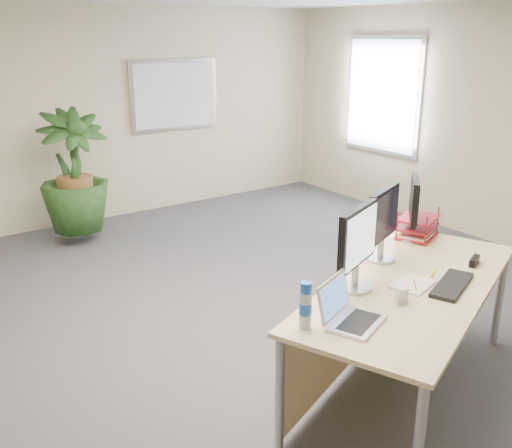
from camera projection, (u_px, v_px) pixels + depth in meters
floor at (282, 346)px, 4.49m from camera, size 8.00×8.00×0.00m
back_wall at (89, 117)px, 7.16m from camera, size 7.00×0.04×2.70m
whiteboard at (175, 95)px, 7.73m from camera, size 1.30×0.04×0.95m
window at (382, 96)px, 7.68m from camera, size 0.04×1.30×1.55m
desk at (392, 303)px, 3.80m from camera, size 2.30×1.62×0.81m
floor_plant at (75, 180)px, 6.53m from camera, size 0.89×0.89×1.50m
monitor_left at (357, 243)px, 3.50m from camera, size 0.46×0.22×0.54m
monitor_right at (383, 220)px, 3.97m from camera, size 0.45×0.21×0.52m
monitor_dark at (414, 205)px, 4.37m from camera, size 0.35×0.33×0.49m
laptop at (347, 312)px, 3.17m from camera, size 0.42×0.40×0.24m
keyboard at (452, 285)px, 3.62m from camera, size 0.50×0.33×0.03m
coffee_mug at (401, 294)px, 3.41m from camera, size 0.12×0.08×0.09m
spiral_notebook at (412, 284)px, 3.64m from camera, size 0.32×0.27×0.01m
orange_pen at (415, 284)px, 3.61m from camera, size 0.11×0.11×0.01m
yellow_highlighter at (433, 273)px, 3.80m from camera, size 0.11×0.07×0.02m
water_bottle at (305, 306)px, 3.08m from camera, size 0.07×0.07×0.27m
letter_tray at (417, 229)px, 4.48m from camera, size 0.41×0.36×0.16m
stapler at (474, 261)px, 3.96m from camera, size 0.16×0.10×0.05m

